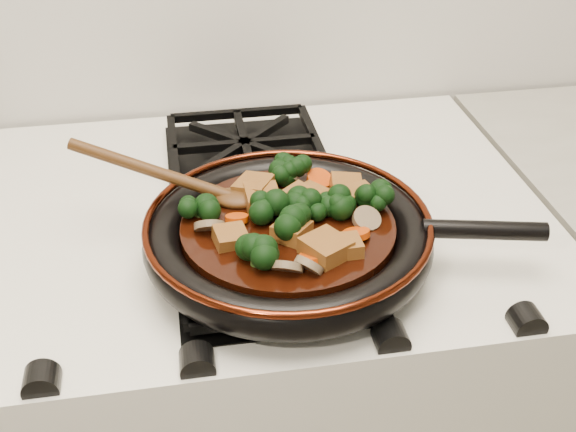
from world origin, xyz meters
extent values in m
cube|color=silver|center=(0.00, 1.69, 0.45)|extent=(0.76, 0.60, 0.90)
cylinder|color=black|center=(0.02, 1.56, 0.93)|extent=(0.31, 0.31, 0.01)
torus|color=black|center=(0.02, 1.56, 0.94)|extent=(0.34, 0.34, 0.04)
torus|color=#4F1A0B|center=(0.02, 1.56, 0.96)|extent=(0.33, 0.33, 0.01)
cylinder|color=black|center=(0.24, 1.51, 0.96)|extent=(0.14, 0.05, 0.02)
cylinder|color=black|center=(0.02, 1.56, 0.95)|extent=(0.25, 0.25, 0.02)
cube|color=brown|center=(0.05, 1.60, 0.97)|extent=(0.06, 0.06, 0.03)
cube|color=brown|center=(-0.01, 1.63, 0.97)|extent=(0.06, 0.06, 0.03)
cube|color=brown|center=(0.10, 1.62, 0.97)|extent=(0.04, 0.04, 0.03)
cube|color=brown|center=(0.07, 1.49, 0.97)|extent=(0.03, 0.03, 0.02)
cube|color=brown|center=(-0.05, 1.53, 0.97)|extent=(0.04, 0.04, 0.02)
cube|color=brown|center=(0.04, 1.59, 0.97)|extent=(0.06, 0.06, 0.03)
cube|color=brown|center=(0.11, 1.59, 0.97)|extent=(0.04, 0.04, 0.02)
cube|color=brown|center=(0.02, 1.53, 0.97)|extent=(0.05, 0.05, 0.03)
cube|color=brown|center=(0.05, 1.49, 0.97)|extent=(0.06, 0.06, 0.02)
cube|color=brown|center=(-0.01, 1.61, 0.97)|extent=(0.04, 0.05, 0.03)
cylinder|color=#C33905|center=(0.03, 1.49, 0.96)|extent=(0.03, 0.03, 0.02)
cylinder|color=#C33905|center=(0.09, 1.52, 0.96)|extent=(0.03, 0.03, 0.02)
cylinder|color=#C33905|center=(0.04, 1.50, 0.96)|extent=(0.03, 0.03, 0.02)
cylinder|color=#C33905|center=(0.07, 1.64, 0.96)|extent=(0.03, 0.03, 0.02)
cylinder|color=#C33905|center=(-0.04, 1.57, 0.96)|extent=(0.03, 0.03, 0.02)
cylinder|color=brown|center=(0.00, 1.47, 0.97)|extent=(0.04, 0.04, 0.03)
cylinder|color=brown|center=(0.11, 1.54, 0.97)|extent=(0.04, 0.04, 0.02)
cylinder|color=brown|center=(-0.07, 1.56, 0.97)|extent=(0.04, 0.03, 0.03)
cylinder|color=brown|center=(0.02, 1.47, 0.97)|extent=(0.04, 0.04, 0.03)
cylinder|color=brown|center=(0.03, 1.65, 0.97)|extent=(0.04, 0.03, 0.03)
ellipsoid|color=#44270E|center=(-0.04, 1.62, 0.96)|extent=(0.07, 0.06, 0.02)
cylinder|color=#44270E|center=(-0.13, 1.65, 0.99)|extent=(0.02, 0.02, 0.21)
camera|label=1|loc=(-0.10, 0.89, 1.43)|focal=45.00mm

